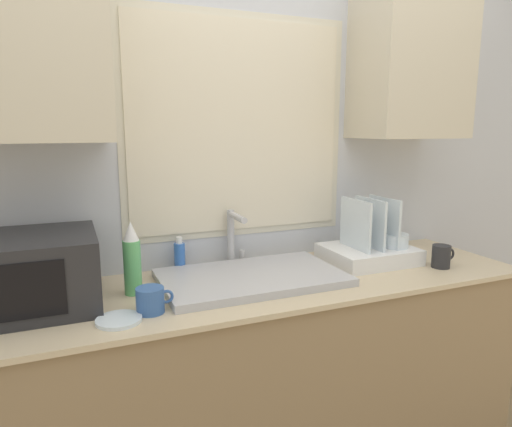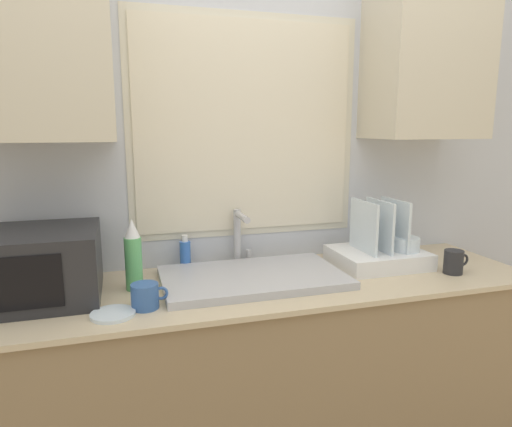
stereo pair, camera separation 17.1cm
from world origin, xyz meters
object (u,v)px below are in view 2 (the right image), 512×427
at_px(faucet, 240,233).
at_px(spray_bottle, 133,256).
at_px(soap_bottle, 185,254).
at_px(mug_near_sink, 145,296).
at_px(microwave, 38,265).
at_px(dish_rack, 380,251).

distance_m(faucet, spray_bottle, 0.49).
height_order(faucet, soap_bottle, faucet).
height_order(faucet, mug_near_sink, faucet).
relative_size(microwave, soap_bottle, 2.76).
distance_m(spray_bottle, soap_bottle, 0.30).
bearing_deg(mug_near_sink, microwave, 150.66).
relative_size(microwave, dish_rack, 1.07).
xyz_separation_m(faucet, dish_rack, (0.59, -0.18, -0.08)).
bearing_deg(soap_bottle, spray_bottle, -137.75).
bearing_deg(soap_bottle, microwave, -159.80).
relative_size(spray_bottle, soap_bottle, 1.82).
distance_m(microwave, mug_near_sink, 0.41).
height_order(dish_rack, spray_bottle, dish_rack).
bearing_deg(mug_near_sink, soap_bottle, 64.52).
bearing_deg(microwave, dish_rack, 0.27).
bearing_deg(microwave, soap_bottle, 20.20).
height_order(microwave, mug_near_sink, microwave).
relative_size(microwave, spray_bottle, 1.52).
height_order(faucet, dish_rack, dish_rack).
bearing_deg(microwave, spray_bottle, 0.20).
distance_m(faucet, microwave, 0.80).
relative_size(faucet, dish_rack, 0.64).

